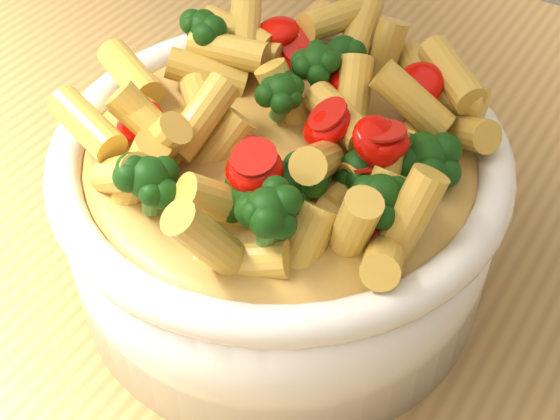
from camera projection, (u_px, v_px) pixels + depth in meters
The scene contains 3 objects.
table at pixel (317, 317), 0.64m from camera, with size 1.20×0.80×0.90m.
serving_bowl at pixel (280, 208), 0.50m from camera, with size 0.28×0.28×0.12m.
pasta_salad at pixel (280, 117), 0.45m from camera, with size 0.22×0.22×0.05m.
Camera 1 is at (0.18, -0.34, 1.31)m, focal length 50.00 mm.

